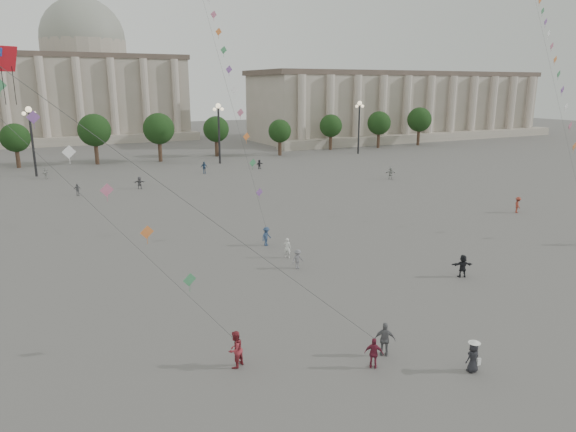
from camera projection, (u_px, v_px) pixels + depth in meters
name	position (u px, v px, depth m)	size (l,w,h in m)	color
ground	(405.00, 369.00, 25.65)	(360.00, 360.00, 0.00)	#575452
hall_east	(402.00, 105.00, 137.50)	(84.00, 26.22, 17.20)	gray
hall_central	(88.00, 83.00, 133.86)	(48.30, 34.30, 35.50)	gray
tree_row	(125.00, 133.00, 91.76)	(137.12, 5.12, 8.00)	#38271C
lamp_post_mid_west	(31.00, 129.00, 77.81)	(2.00, 0.90, 10.65)	#262628
lamp_post_mid_east	(219.00, 122.00, 90.91)	(2.00, 0.90, 10.65)	#262628
lamp_post_far_east	(359.00, 118.00, 104.01)	(2.00, 0.90, 10.65)	#262628
person_crowd_0	(204.00, 167.00, 82.05)	(1.12, 0.46, 1.90)	#345076
person_crowd_3	(463.00, 266.00, 37.72)	(1.58, 0.50, 1.71)	black
person_crowd_4	(46.00, 173.00, 77.38)	(1.51, 0.48, 1.63)	#B2B3AF
person_crowd_6	(298.00, 259.00, 39.46)	(0.99, 0.57, 1.54)	slate
person_crowd_7	(391.00, 173.00, 77.04)	(1.69, 0.54, 1.82)	#AEAFAA
person_crowd_8	(518.00, 205.00, 56.73)	(1.16, 0.67, 1.79)	#943728
person_crowd_9	(259.00, 164.00, 86.49)	(1.43, 0.45, 1.54)	black
person_crowd_12	(140.00, 183.00, 69.92)	(1.55, 0.49, 1.67)	slate
person_crowd_13	(287.00, 248.00, 41.96)	(0.61, 0.40, 1.68)	silver
person_crowd_16	(77.00, 190.00, 65.66)	(0.89, 0.37, 1.52)	#5C5D61
tourist_0	(374.00, 353.00, 25.54)	(0.94, 0.39, 1.61)	maroon
tourist_3	(385.00, 339.00, 26.69)	(1.08, 0.45, 1.84)	slate
kite_flyer_0	(235.00, 349.00, 25.61)	(0.93, 0.73, 1.92)	maroon
kite_flyer_1	(266.00, 236.00, 45.11)	(1.10, 0.63, 1.70)	navy
hat_person	(473.00, 356.00, 25.21)	(0.75, 0.60, 1.69)	black
kite_train_east	(545.00, 27.00, 62.34)	(27.49, 33.04, 56.05)	#3F3F3F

